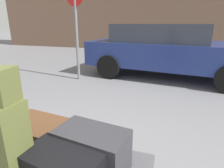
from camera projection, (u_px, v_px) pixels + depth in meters
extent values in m
cylinder|color=black|center=(43.00, 159.00, 1.95)|extent=(0.24, 0.06, 0.24)
cube|color=#4C5128|center=(0.00, 146.00, 1.27)|extent=(0.40, 0.23, 0.65)
cube|color=#2D2D33|center=(92.00, 150.00, 1.47)|extent=(0.58, 0.39, 0.34)
cube|color=#51331E|center=(42.00, 139.00, 1.65)|extent=(0.59, 0.41, 0.31)
cube|color=navy|center=(169.00, 54.00, 5.24)|extent=(4.48, 2.28, 0.64)
cube|color=#2D333D|center=(162.00, 33.00, 5.17)|extent=(2.57, 1.85, 0.46)
cylinder|color=black|center=(224.00, 64.00, 5.51)|extent=(0.66, 0.29, 0.64)
cylinder|color=black|center=(130.00, 57.00, 6.64)|extent=(0.66, 0.29, 0.64)
cylinder|color=black|center=(109.00, 67.00, 5.16)|extent=(0.66, 0.29, 0.64)
cylinder|color=#383838|center=(212.00, 52.00, 7.69)|extent=(0.26, 0.26, 0.65)
cylinder|color=slate|center=(77.00, 35.00, 4.82)|extent=(0.07, 0.07, 2.32)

